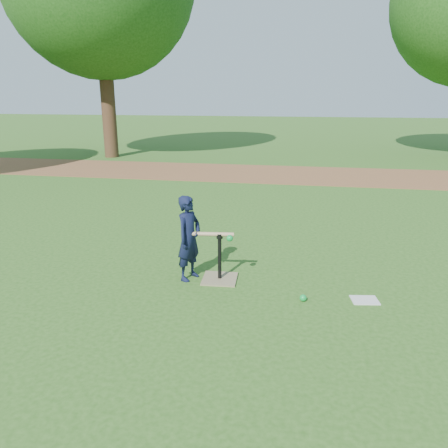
# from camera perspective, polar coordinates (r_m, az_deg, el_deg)

# --- Properties ---
(ground) EXTENTS (80.00, 80.00, 0.00)m
(ground) POSITION_cam_1_polar(r_m,az_deg,el_deg) (5.75, -0.74, -6.59)
(ground) COLOR #285116
(ground) RESTS_ON ground
(dirt_strip) EXTENTS (24.00, 3.00, 0.01)m
(dirt_strip) POSITION_cam_1_polar(r_m,az_deg,el_deg) (12.92, 5.78, 6.56)
(dirt_strip) COLOR brown
(dirt_strip) RESTS_ON ground
(child) EXTENTS (0.38, 0.46, 1.08)m
(child) POSITION_cam_1_polar(r_m,az_deg,el_deg) (5.46, -4.60, -1.85)
(child) COLOR black
(child) RESTS_ON ground
(wiffle_ball_ground) EXTENTS (0.08, 0.08, 0.08)m
(wiffle_ball_ground) POSITION_cam_1_polar(r_m,az_deg,el_deg) (5.11, 10.29, -9.48)
(wiffle_ball_ground) COLOR #0D9938
(wiffle_ball_ground) RESTS_ON ground
(clipboard) EXTENTS (0.33, 0.27, 0.01)m
(clipboard) POSITION_cam_1_polar(r_m,az_deg,el_deg) (5.31, 17.89, -9.44)
(clipboard) COLOR silver
(clipboard) RESTS_ON ground
(batting_tee) EXTENTS (0.45, 0.45, 0.61)m
(batting_tee) POSITION_cam_1_polar(r_m,az_deg,el_deg) (5.55, -0.57, -6.23)
(batting_tee) COLOR #827452
(batting_tee) RESTS_ON ground
(swing_action) EXTENTS (0.63, 0.17, 0.09)m
(swing_action) POSITION_cam_1_polar(r_m,az_deg,el_deg) (5.36, -1.68, -1.44)
(swing_action) COLOR tan
(swing_action) RESTS_ON ground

